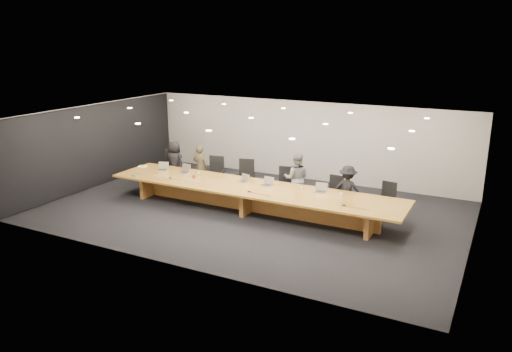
{
  "coord_description": "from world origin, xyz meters",
  "views": [
    {
      "loc": [
        6.51,
        -12.3,
        4.98
      ],
      "look_at": [
        0.0,
        0.3,
        1.0
      ],
      "focal_mm": 35.0,
      "sensor_mm": 36.0,
      "label": 1
    }
  ],
  "objects_px": {
    "chair_left": "(215,174)",
    "chair_far_right": "(386,200)",
    "laptop_c": "(243,178)",
    "laptop_e": "(321,188)",
    "chair_mid_right": "(284,185)",
    "person_a": "(175,163)",
    "person_d": "(347,190)",
    "laptop_d": "(267,181)",
    "paper_cup_far": "(341,195)",
    "conference_table": "(251,194)",
    "chair_right": "(333,193)",
    "laptop_a": "(162,166)",
    "amber_mug": "(194,177)",
    "chair_mid_left": "(245,178)",
    "person_b": "(200,167)",
    "water_bottle": "(199,175)",
    "chair_far_left": "(171,167)",
    "person_c": "(296,178)",
    "laptop_b": "(183,169)",
    "mic_right": "(344,205)",
    "av_box": "(136,175)",
    "paper_cup_near": "(302,188)",
    "mic_center": "(249,191)",
    "mic_left": "(170,178)"
  },
  "relations": [
    {
      "from": "person_d",
      "to": "water_bottle",
      "type": "height_order",
      "value": "person_d"
    },
    {
      "from": "person_c",
      "to": "laptop_d",
      "type": "relative_size",
      "value": 4.81
    },
    {
      "from": "chair_far_right",
      "to": "mic_left",
      "type": "height_order",
      "value": "chair_far_right"
    },
    {
      "from": "amber_mug",
      "to": "chair_mid_left",
      "type": "bearing_deg",
      "value": 46.73
    },
    {
      "from": "laptop_a",
      "to": "amber_mug",
      "type": "relative_size",
      "value": 3.18
    },
    {
      "from": "chair_left",
      "to": "person_a",
      "type": "height_order",
      "value": "person_a"
    },
    {
      "from": "person_a",
      "to": "laptop_c",
      "type": "height_order",
      "value": "person_a"
    },
    {
      "from": "conference_table",
      "to": "person_c",
      "type": "xyz_separation_m",
      "value": [
        0.89,
        1.27,
        0.28
      ]
    },
    {
      "from": "chair_far_right",
      "to": "person_a",
      "type": "xyz_separation_m",
      "value": [
        -7.28,
        -0.07,
        0.26
      ]
    },
    {
      "from": "person_a",
      "to": "laptop_c",
      "type": "bearing_deg",
      "value": 165.31
    },
    {
      "from": "chair_mid_right",
      "to": "person_a",
      "type": "distance_m",
      "value": 4.18
    },
    {
      "from": "chair_far_left",
      "to": "water_bottle",
      "type": "relative_size",
      "value": 6.42
    },
    {
      "from": "laptop_c",
      "to": "amber_mug",
      "type": "xyz_separation_m",
      "value": [
        -1.55,
        -0.33,
        -0.07
      ]
    },
    {
      "from": "conference_table",
      "to": "laptop_c",
      "type": "xyz_separation_m",
      "value": [
        -0.45,
        0.32,
        0.35
      ]
    },
    {
      "from": "laptop_c",
      "to": "mic_left",
      "type": "relative_size",
      "value": 2.75
    },
    {
      "from": "person_d",
      "to": "amber_mug",
      "type": "distance_m",
      "value": 4.69
    },
    {
      "from": "person_d",
      "to": "laptop_d",
      "type": "height_order",
      "value": "person_d"
    },
    {
      "from": "person_b",
      "to": "person_d",
      "type": "bearing_deg",
      "value": 178.43
    },
    {
      "from": "chair_right",
      "to": "chair_mid_right",
      "type": "bearing_deg",
      "value": -173.75
    },
    {
      "from": "person_b",
      "to": "water_bottle",
      "type": "xyz_separation_m",
      "value": [
        0.66,
        -1.1,
        0.09
      ]
    },
    {
      "from": "laptop_b",
      "to": "mic_right",
      "type": "relative_size",
      "value": 2.73
    },
    {
      "from": "laptop_d",
      "to": "mic_center",
      "type": "bearing_deg",
      "value": -95.75
    },
    {
      "from": "chair_mid_right",
      "to": "amber_mug",
      "type": "xyz_separation_m",
      "value": [
        -2.51,
        -1.24,
        0.25
      ]
    },
    {
      "from": "person_b",
      "to": "water_bottle",
      "type": "distance_m",
      "value": 1.28
    },
    {
      "from": "paper_cup_far",
      "to": "mic_center",
      "type": "relative_size",
      "value": 0.8
    },
    {
      "from": "chair_mid_left",
      "to": "laptop_c",
      "type": "xyz_separation_m",
      "value": [
        0.42,
        -0.88,
        0.27
      ]
    },
    {
      "from": "conference_table",
      "to": "mic_center",
      "type": "height_order",
      "value": "mic_center"
    },
    {
      "from": "laptop_a",
      "to": "laptop_c",
      "type": "height_order",
      "value": "laptop_a"
    },
    {
      "from": "conference_table",
      "to": "paper_cup_near",
      "type": "height_order",
      "value": "paper_cup_near"
    },
    {
      "from": "laptop_c",
      "to": "laptop_d",
      "type": "distance_m",
      "value": 0.81
    },
    {
      "from": "person_b",
      "to": "av_box",
      "type": "relative_size",
      "value": 7.22
    },
    {
      "from": "conference_table",
      "to": "amber_mug",
      "type": "relative_size",
      "value": 85.1
    },
    {
      "from": "conference_table",
      "to": "chair_right",
      "type": "bearing_deg",
      "value": 31.23
    },
    {
      "from": "chair_far_left",
      "to": "person_b",
      "type": "bearing_deg",
      "value": -19.29
    },
    {
      "from": "chair_far_right",
      "to": "amber_mug",
      "type": "bearing_deg",
      "value": -156.1
    },
    {
      "from": "person_c",
      "to": "water_bottle",
      "type": "xyz_separation_m",
      "value": [
        -2.81,
        -1.15,
        0.05
      ]
    },
    {
      "from": "chair_far_right",
      "to": "laptop_b",
      "type": "distance_m",
      "value": 6.36
    },
    {
      "from": "laptop_c",
      "to": "laptop_e",
      "type": "height_order",
      "value": "laptop_e"
    },
    {
      "from": "chair_left",
      "to": "chair_mid_right",
      "type": "relative_size",
      "value": 1.07
    },
    {
      "from": "paper_cup_near",
      "to": "chair_right",
      "type": "bearing_deg",
      "value": 51.33
    },
    {
      "from": "laptop_b",
      "to": "amber_mug",
      "type": "height_order",
      "value": "laptop_b"
    },
    {
      "from": "chair_left",
      "to": "chair_far_right",
      "type": "bearing_deg",
      "value": -11.38
    },
    {
      "from": "chair_mid_right",
      "to": "laptop_c",
      "type": "relative_size",
      "value": 3.64
    },
    {
      "from": "av_box",
      "to": "person_a",
      "type": "bearing_deg",
      "value": 92.53
    },
    {
      "from": "chair_far_left",
      "to": "laptop_d",
      "type": "height_order",
      "value": "chair_far_left"
    },
    {
      "from": "chair_mid_right",
      "to": "amber_mug",
      "type": "distance_m",
      "value": 2.81
    },
    {
      "from": "laptop_a",
      "to": "water_bottle",
      "type": "height_order",
      "value": "laptop_a"
    },
    {
      "from": "chair_left",
      "to": "paper_cup_far",
      "type": "xyz_separation_m",
      "value": [
        4.61,
        -0.86,
        0.21
      ]
    },
    {
      "from": "laptop_b",
      "to": "mic_right",
      "type": "bearing_deg",
      "value": 5.03
    },
    {
      "from": "chair_far_left",
      "to": "laptop_e",
      "type": "bearing_deg",
      "value": -26.43
    }
  ]
}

